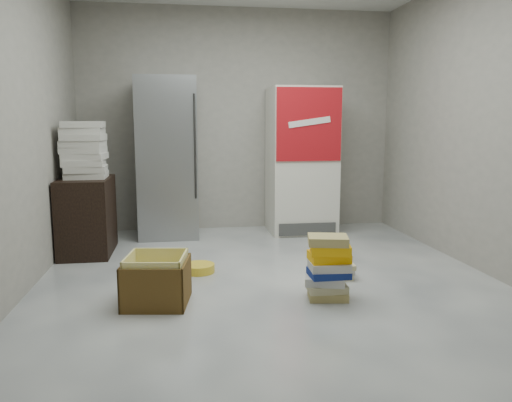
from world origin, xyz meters
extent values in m
plane|color=silver|center=(0.00, 0.00, 0.00)|extent=(5.00, 5.00, 0.00)
cube|color=#9E988E|center=(0.00, 2.50, 1.40)|extent=(4.00, 0.04, 2.80)
cube|color=#9E988E|center=(0.00, -2.50, 1.40)|extent=(4.00, 0.04, 2.80)
cube|color=#9E988E|center=(-2.00, 0.00, 1.40)|extent=(0.04, 5.00, 2.80)
cube|color=#9E988E|center=(2.00, 0.00, 1.40)|extent=(0.04, 5.00, 2.80)
cube|color=#96999D|center=(-0.90, 2.13, 0.95)|extent=(0.70, 0.70, 1.90)
cylinder|color=#333333|center=(-0.58, 1.77, 1.10)|extent=(0.02, 0.02, 1.19)
cube|color=silver|center=(0.75, 2.13, 0.90)|extent=(0.80, 0.70, 1.80)
cube|color=#AB1219|center=(0.75, 1.77, 1.35)|extent=(0.78, 0.02, 0.85)
cube|color=white|center=(0.75, 1.75, 1.38)|extent=(0.50, 0.01, 0.14)
cube|color=#3F3F3F|center=(0.75, 1.77, 0.10)|extent=(0.70, 0.02, 0.15)
cube|color=black|center=(-1.73, 1.40, 0.40)|extent=(0.50, 0.80, 0.80)
cube|color=beige|center=(-1.71, 1.41, 0.83)|extent=(0.41, 0.41, 0.06)
cube|color=beige|center=(-1.71, 1.40, 0.90)|extent=(0.42, 0.42, 0.06)
cube|color=beige|center=(-1.73, 1.40, 0.96)|extent=(0.42, 0.42, 0.06)
cube|color=beige|center=(-1.72, 1.41, 1.03)|extent=(0.42, 0.42, 0.06)
cube|color=beige|center=(-1.73, 1.41, 1.09)|extent=(0.43, 0.43, 0.06)
cube|color=beige|center=(-1.73, 1.40, 1.16)|extent=(0.42, 0.42, 0.06)
cube|color=beige|center=(-1.72, 1.39, 1.22)|extent=(0.41, 0.41, 0.06)
cube|color=beige|center=(-1.73, 1.41, 1.29)|extent=(0.40, 0.40, 0.06)
cube|color=beige|center=(-1.72, 1.40, 1.35)|extent=(0.42, 0.42, 0.06)
cube|color=tan|center=(0.38, -0.32, 0.03)|extent=(0.33, 0.28, 0.06)
cube|color=#C1B687|center=(0.37, -0.32, 0.09)|extent=(0.31, 0.25, 0.06)
cube|color=#BBB8B1|center=(0.35, -0.32, 0.16)|extent=(0.35, 0.30, 0.07)
cube|color=navy|center=(0.38, -0.35, 0.22)|extent=(0.30, 0.24, 0.05)
cube|color=#BBB8B1|center=(0.38, -0.35, 0.27)|extent=(0.31, 0.25, 0.06)
cube|color=#FFB20C|center=(0.38, -0.33, 0.34)|extent=(0.30, 0.24, 0.07)
cube|color=#FFB20C|center=(0.38, -0.35, 0.41)|extent=(0.34, 0.29, 0.07)
cube|color=tan|center=(0.36, -0.35, 0.48)|extent=(0.34, 0.29, 0.07)
cube|color=#C1B687|center=(0.59, 0.19, 0.02)|extent=(0.32, 0.26, 0.05)
cube|color=#BBB8B1|center=(0.60, 0.19, 0.07)|extent=(0.30, 0.24, 0.05)
cube|color=#C1B687|center=(0.61, 0.18, 0.12)|extent=(0.32, 0.26, 0.04)
cube|color=yellow|center=(-0.94, -0.23, 0.01)|extent=(0.50, 0.50, 0.01)
cube|color=brown|center=(-0.91, -0.01, 0.17)|extent=(0.47, 0.08, 0.34)
cube|color=brown|center=(-0.98, -0.46, 0.17)|extent=(0.47, 0.08, 0.34)
cube|color=brown|center=(-1.17, -0.20, 0.17)|extent=(0.08, 0.47, 0.34)
cube|color=brown|center=(-0.72, -0.27, 0.17)|extent=(0.08, 0.47, 0.34)
cube|color=yellow|center=(-0.91, -0.03, 0.19)|extent=(0.43, 0.08, 0.38)
cube|color=yellow|center=(-0.97, -0.44, 0.19)|extent=(0.43, 0.08, 0.38)
cube|color=yellow|center=(-1.15, -0.20, 0.19)|extent=(0.08, 0.43, 0.38)
cube|color=yellow|center=(-0.74, -0.26, 0.19)|extent=(0.08, 0.43, 0.38)
cylinder|color=yellow|center=(-0.60, 0.53, 0.04)|extent=(0.31, 0.31, 0.08)
camera|label=1|loc=(-0.73, -3.96, 1.37)|focal=35.00mm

